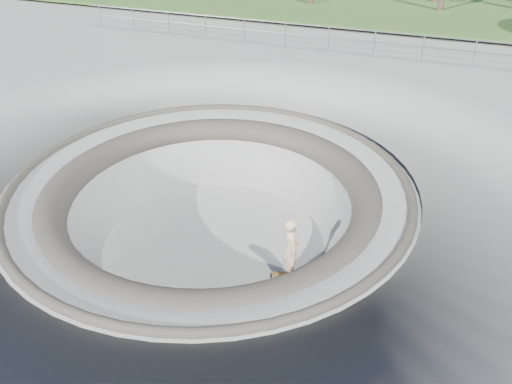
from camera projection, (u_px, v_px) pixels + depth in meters
ground at (211, 183)px, 12.74m from camera, size 180.00×180.00×0.00m
skate_bowl at (214, 240)px, 13.70m from camera, size 14.00×14.00×4.10m
distant_hills at (446, 13)px, 60.50m from camera, size 103.20×45.00×28.60m
safety_railing at (329, 38)px, 21.86m from camera, size 25.00×0.06×1.03m
skateboard at (290, 276)px, 12.44m from camera, size 0.93×0.55×0.09m
skater at (291, 249)px, 11.99m from camera, size 0.62×0.73×1.69m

